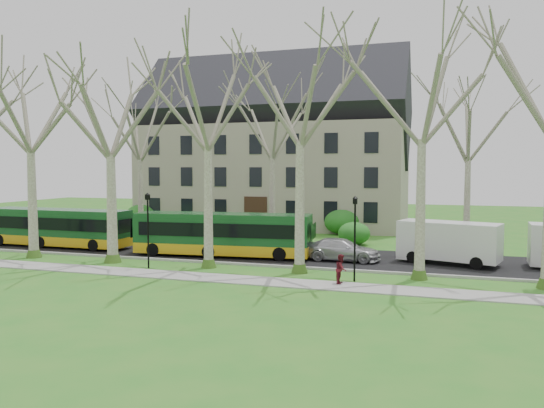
{
  "coord_description": "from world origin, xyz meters",
  "views": [
    {
      "loc": [
        10.03,
        -27.97,
        5.84
      ],
      "look_at": [
        0.29,
        3.0,
        3.62
      ],
      "focal_mm": 35.0,
      "sensor_mm": 36.0,
      "label": 1
    }
  ],
  "objects_px": {
    "bus_follow": "(222,234)",
    "pedestrian_b": "(341,269)",
    "bus_lead": "(58,227)",
    "sedan": "(342,250)",
    "van_a": "(449,243)"
  },
  "relations": [
    {
      "from": "bus_lead",
      "to": "bus_follow",
      "type": "xyz_separation_m",
      "value": [
        13.21,
        -0.25,
        0.02
      ]
    },
    {
      "from": "bus_follow",
      "to": "pedestrian_b",
      "type": "distance_m",
      "value": 10.71
    },
    {
      "from": "bus_follow",
      "to": "pedestrian_b",
      "type": "height_order",
      "value": "bus_follow"
    },
    {
      "from": "sedan",
      "to": "van_a",
      "type": "bearing_deg",
      "value": -81.66
    },
    {
      "from": "bus_lead",
      "to": "sedan",
      "type": "distance_m",
      "value": 21.02
    },
    {
      "from": "bus_lead",
      "to": "sedan",
      "type": "relative_size",
      "value": 2.41
    },
    {
      "from": "bus_lead",
      "to": "sedan",
      "type": "xyz_separation_m",
      "value": [
        21.01,
        0.38,
        -0.74
      ]
    },
    {
      "from": "bus_lead",
      "to": "bus_follow",
      "type": "relative_size",
      "value": 0.98
    },
    {
      "from": "sedan",
      "to": "pedestrian_b",
      "type": "xyz_separation_m",
      "value": [
        1.11,
        -6.54,
        0.05
      ]
    },
    {
      "from": "bus_follow",
      "to": "sedan",
      "type": "xyz_separation_m",
      "value": [
        7.8,
        0.63,
        -0.76
      ]
    },
    {
      "from": "bus_lead",
      "to": "sedan",
      "type": "height_order",
      "value": "bus_lead"
    },
    {
      "from": "sedan",
      "to": "pedestrian_b",
      "type": "height_order",
      "value": "pedestrian_b"
    },
    {
      "from": "bus_lead",
      "to": "van_a",
      "type": "bearing_deg",
      "value": 3.84
    },
    {
      "from": "bus_lead",
      "to": "van_a",
      "type": "height_order",
      "value": "bus_lead"
    },
    {
      "from": "van_a",
      "to": "pedestrian_b",
      "type": "height_order",
      "value": "van_a"
    }
  ]
}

